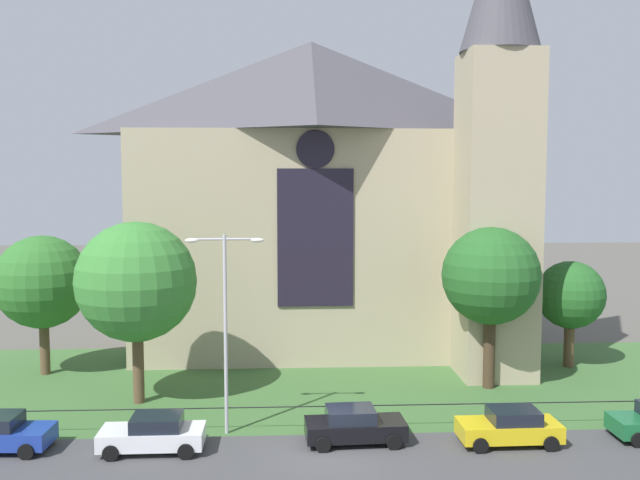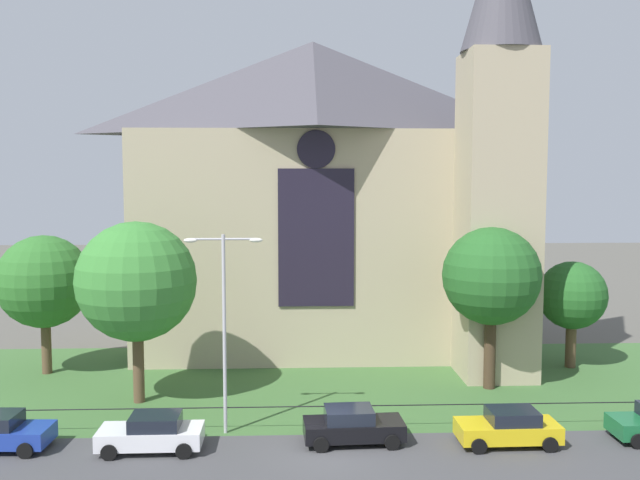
# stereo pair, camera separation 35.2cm
# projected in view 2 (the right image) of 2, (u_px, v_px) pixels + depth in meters

# --- Properties ---
(ground) EXTENTS (160.00, 160.00, 0.00)m
(ground) POSITION_uv_depth(u_px,v_px,m) (319.00, 381.00, 38.25)
(ground) COLOR #56544C
(road_asphalt) EXTENTS (120.00, 8.00, 0.01)m
(road_asphalt) POSITION_uv_depth(u_px,v_px,m) (331.00, 473.00, 26.31)
(road_asphalt) COLOR #424244
(road_asphalt) RESTS_ON ground
(grass_verge) EXTENTS (120.00, 20.00, 0.01)m
(grass_verge) POSITION_uv_depth(u_px,v_px,m) (320.00, 392.00, 36.26)
(grass_verge) COLOR #3D6633
(grass_verge) RESTS_ON ground
(church_building) EXTENTS (23.20, 16.20, 26.00)m
(church_building) POSITION_uv_depth(u_px,v_px,m) (325.00, 192.00, 45.41)
(church_building) COLOR tan
(church_building) RESTS_ON ground
(iron_railing) EXTENTS (29.71, 0.07, 1.13)m
(iron_railing) POSITION_uv_depth(u_px,v_px,m) (324.00, 409.00, 30.70)
(iron_railing) COLOR black
(iron_railing) RESTS_ON ground
(tree_left_near) EXTENTS (5.91, 5.91, 9.05)m
(tree_left_near) POSITION_uv_depth(u_px,v_px,m) (137.00, 282.00, 34.17)
(tree_left_near) COLOR brown
(tree_left_near) RESTS_ON ground
(tree_right_near) EXTENTS (5.15, 5.15, 8.61)m
(tree_right_near) POSITION_uv_depth(u_px,v_px,m) (491.00, 277.00, 36.48)
(tree_right_near) COLOR #423021
(tree_right_near) RESTS_ON ground
(tree_left_far) EXTENTS (5.26, 5.26, 7.95)m
(tree_left_far) POSITION_uv_depth(u_px,v_px,m) (44.00, 282.00, 39.35)
(tree_left_far) COLOR brown
(tree_left_far) RESTS_ON ground
(tree_right_far) EXTENTS (3.99, 3.99, 6.30)m
(tree_right_far) POSITION_uv_depth(u_px,v_px,m) (572.00, 296.00, 40.75)
(tree_right_far) COLOR brown
(tree_right_far) RESTS_ON ground
(streetlamp_near) EXTENTS (3.37, 0.26, 8.75)m
(streetlamp_near) POSITION_uv_depth(u_px,v_px,m) (224.00, 309.00, 30.02)
(streetlamp_near) COLOR #B2B2B7
(streetlamp_near) RESTS_ON ground
(parked_car_white) EXTENTS (4.21, 2.04, 1.51)m
(parked_car_white) POSITION_uv_depth(u_px,v_px,m) (152.00, 433.00, 28.44)
(parked_car_white) COLOR silver
(parked_car_white) RESTS_ON ground
(parked_car_black) EXTENTS (4.28, 2.19, 1.51)m
(parked_car_black) POSITION_uv_depth(u_px,v_px,m) (353.00, 426.00, 29.28)
(parked_car_black) COLOR black
(parked_car_black) RESTS_ON ground
(parked_car_yellow) EXTENTS (4.23, 2.08, 1.51)m
(parked_car_yellow) POSITION_uv_depth(u_px,v_px,m) (509.00, 427.00, 29.09)
(parked_car_yellow) COLOR gold
(parked_car_yellow) RESTS_ON ground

